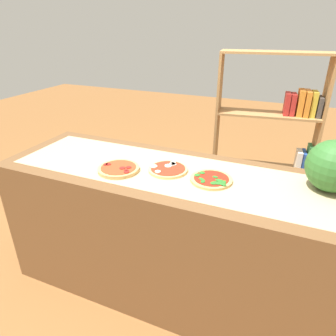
# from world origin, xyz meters

# --- Properties ---
(ground_plane) EXTENTS (12.00, 12.00, 0.00)m
(ground_plane) POSITION_xyz_m (0.00, 0.00, 0.00)
(ground_plane) COLOR brown
(counter) EXTENTS (2.07, 0.70, 0.90)m
(counter) POSITION_xyz_m (0.00, 0.00, 0.45)
(counter) COLOR brown
(counter) RESTS_ON ground_plane
(parchment_paper) EXTENTS (1.90, 0.53, 0.00)m
(parchment_paper) POSITION_xyz_m (0.00, 0.00, 0.90)
(parchment_paper) COLOR tan
(parchment_paper) RESTS_ON counter
(pizza_pepperoni_0) EXTENTS (0.24, 0.24, 0.03)m
(pizza_pepperoni_0) POSITION_xyz_m (-0.27, -0.11, 0.91)
(pizza_pepperoni_0) COLOR tan
(pizza_pepperoni_0) RESTS_ON parchment_paper
(pizza_mozzarella_1) EXTENTS (0.23, 0.23, 0.02)m
(pizza_mozzarella_1) POSITION_xyz_m (-0.00, -0.00, 0.91)
(pizza_mozzarella_1) COLOR #DBB26B
(pizza_mozzarella_1) RESTS_ON parchment_paper
(pizza_spinach_2) EXTENTS (0.23, 0.23, 0.02)m
(pizza_spinach_2) POSITION_xyz_m (0.27, -0.02, 0.91)
(pizza_spinach_2) COLOR tan
(pizza_spinach_2) RESTS_ON parchment_paper
(watermelon) EXTENTS (0.27, 0.27, 0.27)m
(watermelon) POSITION_xyz_m (0.86, 0.13, 1.03)
(watermelon) COLOR #2D6628
(watermelon) RESTS_ON counter
(bookshelf) EXTENTS (0.88, 0.34, 1.49)m
(bookshelf) POSITION_xyz_m (0.52, 1.17, 0.72)
(bookshelf) COLOR #A87A47
(bookshelf) RESTS_ON ground_plane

